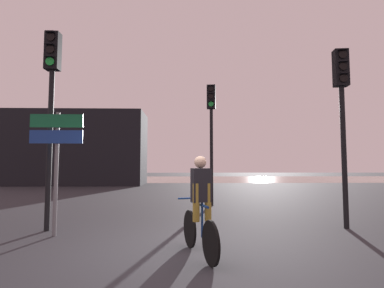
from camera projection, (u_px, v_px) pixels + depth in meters
ground_plane at (170, 254)px, 4.98m from camera, size 120.00×120.00×0.00m
water_strip at (182, 179)px, 33.41m from camera, size 80.00×16.00×0.01m
distant_building at (79, 149)px, 23.43m from camera, size 10.16×4.00×5.63m
traffic_light_near_left at (51, 91)px, 6.96m from camera, size 0.32×0.34×4.60m
traffic_light_center at (211, 121)px, 11.22m from camera, size 0.36×0.37×4.51m
traffic_light_near_right at (342, 102)px, 7.19m from camera, size 0.34×0.36×4.28m
direction_sign_post at (56, 150)px, 6.31m from camera, size 1.10×0.12×2.60m
cyclist at (200, 205)px, 4.85m from camera, size 0.61×1.66×1.62m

